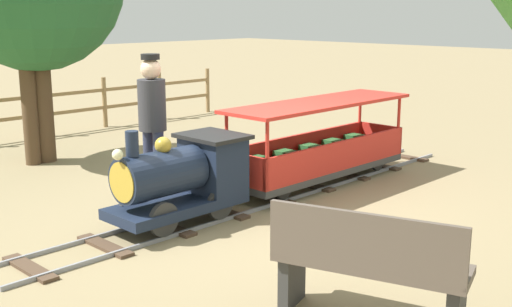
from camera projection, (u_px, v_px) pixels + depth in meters
ground_plane at (247, 205)px, 6.99m from camera, size 60.00×60.00×0.00m
track at (268, 197)px, 7.23m from camera, size 0.71×6.40×0.04m
locomotive at (184, 176)px, 6.28m from camera, size 0.67×1.45×0.97m
passenger_car at (320, 150)px, 7.77m from camera, size 0.77×2.70×0.97m
conductor_person at (152, 116)px, 6.92m from camera, size 0.30×0.30×1.62m
park_bench at (368, 266)px, 4.25m from camera, size 1.36×0.78×0.82m
fence_section at (40, 108)px, 10.68m from camera, size 0.08×7.48×0.90m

